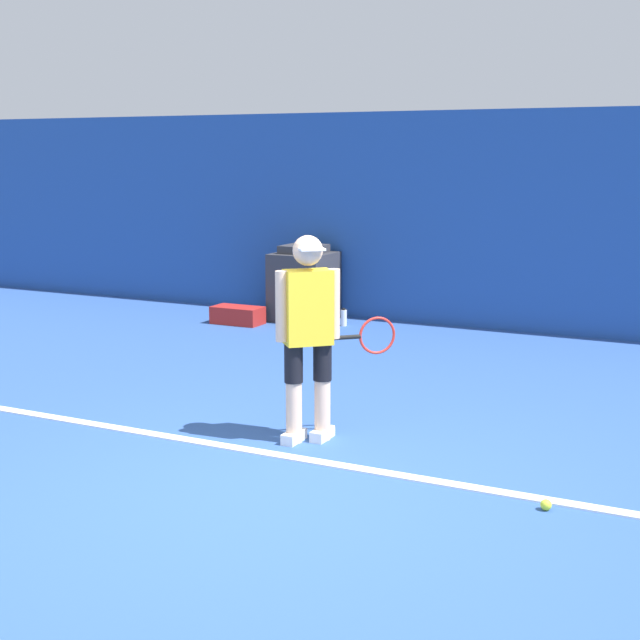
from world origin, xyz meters
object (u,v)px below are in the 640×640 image
equipment_bag (238,315)px  water_bottle (344,318)px  tennis_ball (546,505)px  covered_chair (304,284)px  tennis_player (309,329)px

equipment_bag → water_bottle: (1.25, 0.46, -0.01)m
tennis_ball → covered_chair: 6.42m
tennis_ball → water_bottle: size_ratio=0.30×
tennis_player → water_bottle: tennis_player is taller
tennis_player → covered_chair: bearing=75.1°
equipment_bag → water_bottle: size_ratio=2.83×
covered_chair → water_bottle: covered_chair is taller
tennis_ball → covered_chair: (-4.13, 4.89, 0.42)m
water_bottle → tennis_ball: bearing=-53.5°
tennis_player → equipment_bag: (-2.88, 3.71, -0.74)m
equipment_bag → tennis_ball: bearing=-41.9°
tennis_player → tennis_ball: bearing=-59.0°
covered_chair → equipment_bag: (-0.62, -0.62, -0.35)m
covered_chair → tennis_player: bearing=-62.5°
equipment_bag → water_bottle: bearing=20.1°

